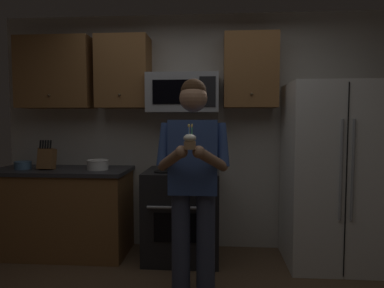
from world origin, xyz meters
name	(u,v)px	position (x,y,z in m)	size (l,w,h in m)	color
wall_back	(199,132)	(0.00, 1.75, 1.30)	(4.40, 0.10, 2.60)	beige
oven_range	(182,214)	(-0.15, 1.36, 0.46)	(0.76, 0.70, 0.93)	black
microwave	(183,93)	(-0.15, 1.48, 1.72)	(0.74, 0.41, 0.40)	#9EA0A5
refrigerator	(333,175)	(1.35, 1.32, 0.90)	(0.90, 0.75, 1.80)	white
cabinet_row_upper	(131,73)	(-0.72, 1.53, 1.95)	(2.78, 0.36, 0.76)	brown
counter_left	(63,211)	(-1.45, 1.38, 0.46)	(1.44, 0.66, 0.92)	brown
knife_block	(47,158)	(-1.58, 1.33, 1.04)	(0.16, 0.15, 0.32)	brown
bowl_large_white	(98,164)	(-1.04, 1.35, 0.97)	(0.23, 0.23, 0.10)	white
bowl_small_colored	(23,165)	(-1.85, 1.33, 0.96)	(0.18, 0.18, 0.08)	#4C7299
person	(193,176)	(0.02, 0.54, 1.00)	(0.60, 0.48, 1.76)	#383F59
cupcake	(190,141)	(0.02, 0.21, 1.29)	(0.09, 0.09, 0.17)	#A87F56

